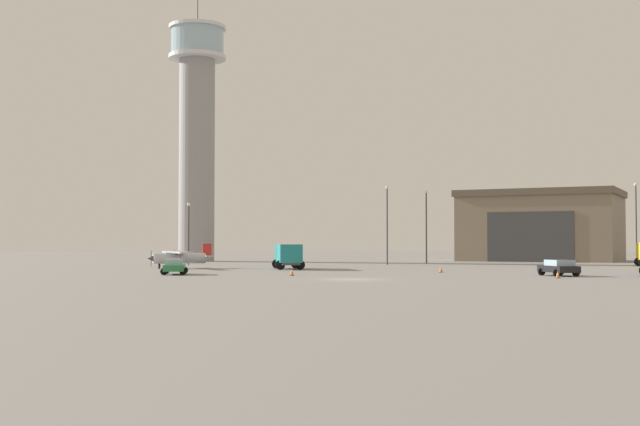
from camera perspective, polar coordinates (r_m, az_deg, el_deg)
ground_plane at (r=64.14m, az=2.13°, el=-4.56°), size 400.00×400.00×0.00m
control_tower at (r=127.56m, az=-8.41°, el=5.79°), size 8.59×8.59×39.57m
hangar at (r=131.93m, az=14.91°, el=-0.85°), size 28.46×25.90×10.68m
airplane_silver at (r=91.52m, az=-9.54°, el=-2.98°), size 7.10×8.99×2.70m
truck_box_teal at (r=88.30m, az=-2.19°, el=-2.86°), size 3.56×7.14×2.62m
car_black at (r=73.27m, az=16.02°, el=-3.58°), size 2.81×4.45×1.37m
car_green at (r=74.84m, az=-9.92°, el=-3.60°), size 2.55×4.70×1.37m
light_post_west at (r=105.73m, az=4.61°, el=-0.37°), size 0.44×0.44×10.00m
light_post_east at (r=113.33m, az=20.81°, el=-0.25°), size 0.44×0.44×10.42m
light_post_north at (r=106.62m, az=-8.97°, el=-0.97°), size 0.44×0.44×7.85m
light_post_centre at (r=111.89m, az=7.29°, el=-0.50°), size 0.44×0.44×9.82m
traffic_cone_near_left at (r=68.78m, az=15.96°, el=-4.08°), size 0.36×0.36×0.56m
traffic_cone_near_right at (r=71.28m, az=-1.93°, el=-4.04°), size 0.36×0.36×0.66m
traffic_cone_mid_apron at (r=79.65m, az=8.28°, el=-3.81°), size 0.36×0.36×0.65m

